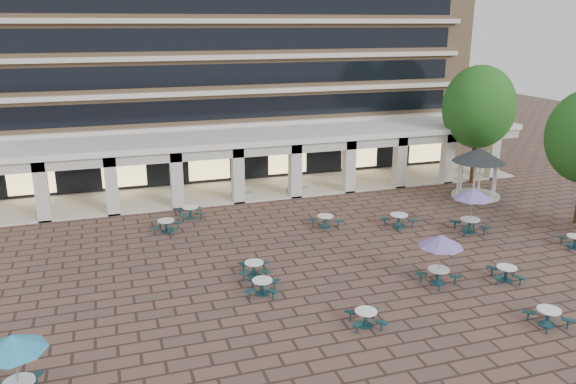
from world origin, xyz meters
name	(u,v)px	position (x,y,z in m)	size (l,w,h in m)	color
ground	(333,268)	(0.00, 0.00, 0.00)	(120.00, 120.00, 0.00)	brown
apartment_building	(224,18)	(0.00, 25.47, 12.60)	(40.00, 15.50, 25.20)	tan
retail_arcade	(258,152)	(0.00, 14.80, 3.00)	(42.00, 6.60, 4.40)	white
picnic_table_1	(366,317)	(-0.90, -5.80, 0.42)	(1.74, 1.74, 0.70)	#163F42
picnic_table_2	(548,316)	(6.38, -8.10, 0.44)	(1.67, 1.67, 0.73)	#163F42
picnic_table_3	(575,241)	(14.00, -1.68, 0.43)	(1.93, 1.93, 0.72)	#163F42
picnic_table_4	(13,346)	(-13.99, -6.71, 2.12)	(2.16, 2.16, 2.50)	#163F42
picnic_table_5	(254,267)	(-4.10, 0.38, 0.43)	(1.83, 1.83, 0.72)	#163F42
picnic_table_6	(441,243)	(4.16, -3.26, 2.13)	(2.18, 2.18, 2.51)	#163F42
picnic_table_7	(506,272)	(7.53, -3.99, 0.43)	(1.98, 1.98, 0.73)	#163F42
picnic_table_8	(166,225)	(-7.61, 7.92, 0.46)	(2.09, 2.09, 0.77)	#163F42
picnic_table_9	(262,286)	(-4.24, -1.69, 0.43)	(1.95, 1.95, 0.72)	#163F42
picnic_table_10	(399,219)	(6.21, 4.39, 0.49)	(2.14, 2.14, 0.82)	#163F42
picnic_table_11	(473,195)	(9.83, 2.24, 2.35)	(2.40, 2.40, 2.77)	#163F42
picnic_table_12	(190,211)	(-5.86, 10.00, 0.47)	(1.79, 1.79, 0.78)	#163F42
picnic_table_13	(325,220)	(1.85, 5.75, 0.45)	(2.05, 2.05, 0.76)	#163F42
gazebo	(479,161)	(14.68, 8.38, 2.69)	(3.83, 3.83, 3.57)	beige
tree_east_c	(479,107)	(16.67, 11.66, 5.99)	(5.50, 5.50, 9.17)	#46311C
planter_left	(242,194)	(-1.76, 12.90, 0.45)	(1.50, 0.63, 1.19)	gray
planter_right	(297,188)	(2.46, 12.90, 0.47)	(1.50, 0.60, 1.21)	gray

